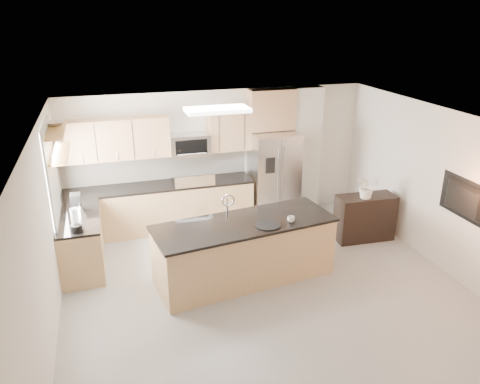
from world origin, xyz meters
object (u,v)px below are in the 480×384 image
object	(u,v)px
island	(244,250)
credenza	(365,218)
coffee_maker	(76,203)
flower_vase	(368,181)
bowl	(55,123)
platter	(268,225)
television	(461,200)
range	(193,203)
kettle	(81,211)
microwave	(190,144)
cup	(291,219)
refrigerator	(274,176)
blender	(76,222)

from	to	relation	value
island	credenza	xyz separation A→B (m)	(2.54, 0.68, -0.06)
island	coffee_maker	bearing A→B (deg)	144.61
island	flower_vase	size ratio (longest dim) A/B	4.47
bowl	flower_vase	bearing A→B (deg)	-9.25
platter	television	world-z (taller)	television
credenza	flower_vase	distance (m)	0.76
range	flower_vase	distance (m)	3.35
credenza	television	xyz separation A→B (m)	(0.58, -1.63, 0.92)
coffee_maker	flower_vase	size ratio (longest dim) A/B	0.47
kettle	television	distance (m)	5.89
microwave	coffee_maker	xyz separation A→B (m)	(-2.09, -1.00, -0.56)
cup	flower_vase	xyz separation A→B (m)	(1.79, 0.80, 0.16)
bowl	flower_vase	world-z (taller)	bowl
refrigerator	flower_vase	xyz separation A→B (m)	(1.21, -1.52, 0.29)
blender	television	bearing A→B (deg)	-14.58
credenza	kettle	bearing A→B (deg)	178.35
microwave	flower_vase	bearing A→B (deg)	-30.45
platter	television	bearing A→B (deg)	-14.63
microwave	refrigerator	xyz separation A→B (m)	(1.66, -0.17, -0.74)
microwave	kettle	distance (m)	2.46
range	platter	world-z (taller)	range
refrigerator	kettle	world-z (taller)	refrigerator
island	blender	size ratio (longest dim) A/B	7.65
platter	bowl	world-z (taller)	bowl
platter	flower_vase	distance (m)	2.34
cup	kettle	xyz separation A→B (m)	(-3.10, 1.23, 0.01)
blender	kettle	bearing A→B (deg)	84.65
refrigerator	blender	distance (m)	4.08
island	microwave	bearing A→B (deg)	91.77
refrigerator	bowl	world-z (taller)	bowl
credenza	coffee_maker	world-z (taller)	coffee_maker
microwave	refrigerator	world-z (taller)	microwave
island	credenza	distance (m)	2.63
television	cup	bearing A→B (deg)	72.75
platter	coffee_maker	bearing A→B (deg)	151.54
television	blender	bearing A→B (deg)	75.42
range	blender	distance (m)	2.73
coffee_maker	platter	bearing A→B (deg)	-28.46
credenza	platter	distance (m)	2.48
range	platter	size ratio (longest dim) A/B	2.89
blender	coffee_maker	bearing A→B (deg)	91.44
platter	bowl	size ratio (longest dim) A/B	1.16
range	credenza	xyz separation A→B (m)	(2.93, -1.49, -0.04)
microwave	refrigerator	size ratio (longest dim) A/B	0.43
range	island	xyz separation A→B (m)	(0.39, -2.17, 0.02)
refrigerator	coffee_maker	size ratio (longest dim) A/B	5.79
platter	flower_vase	world-z (taller)	flower_vase
microwave	coffee_maker	distance (m)	2.39
refrigerator	blender	xyz separation A→B (m)	(-3.73, -1.62, 0.20)
refrigerator	coffee_maker	bearing A→B (deg)	-167.55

